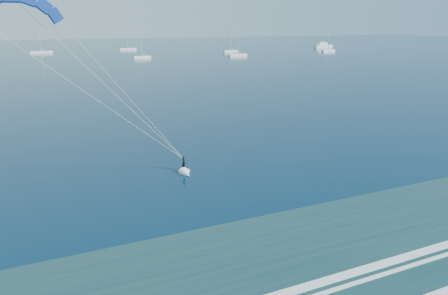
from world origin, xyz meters
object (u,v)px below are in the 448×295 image
Objects in this scene: sailboat_4 at (128,49)px; sailboat_7 at (238,55)px; sailboat_6 at (328,51)px; motor_yacht at (323,46)px; sailboat_5 at (231,51)px; kitesurfer_rig at (116,96)px; sailboat_2 at (41,52)px; sailboat_3 at (142,57)px.

sailboat_7 reaches higher than sailboat_4.
sailboat_6 is 0.80× the size of sailboat_7.
sailboat_4 is at bearing 167.55° from motor_yacht.
sailboat_5 is 56.37m from sailboat_6.
motor_yacht is 1.14× the size of sailboat_5.
kitesurfer_rig is 211.98m from sailboat_6.
sailboat_7 reaches higher than motor_yacht.
motor_yacht is 1.18× the size of sailboat_6.
sailboat_2 reaches higher than sailboat_4.
kitesurfer_rig is at bearing -100.64° from sailboat_4.
sailboat_2 is at bearing 127.56° from sailboat_3.
kitesurfer_rig reaches higher than sailboat_4.
sailboat_5 is at bearing -19.78° from sailboat_2.
sailboat_4 reaches higher than sailboat_3.
sailboat_2 is at bearing 160.83° from sailboat_6.
sailboat_2 is 103.86m from sailboat_5.
kitesurfer_rig reaches higher than sailboat_2.
sailboat_6 is 62.74m from sailboat_7.
motor_yacht is 174.39m from sailboat_2.
sailboat_5 is (89.97, 173.19, -8.79)m from kitesurfer_rig.
sailboat_3 is at bearing -163.89° from motor_yacht.
motor_yacht is at bearing 57.26° from sailboat_6.
sailboat_4 is 1.18× the size of sailboat_6.
kitesurfer_rig is 1.73× the size of sailboat_6.
sailboat_5 is (-75.70, -16.90, -0.74)m from motor_yacht.
sailboat_3 is at bearing 172.39° from sailboat_7.
sailboat_6 is at bearing -122.74° from motor_yacht.
sailboat_2 reaches higher than sailboat_7.
kitesurfer_rig is 156.69m from sailboat_3.
kitesurfer_rig is 1.47× the size of motor_yacht.
sailboat_3 is at bearing -159.22° from sailboat_5.
sailboat_7 is (46.30, -6.19, 0.03)m from sailboat_3.
sailboat_7 is at bearing 60.86° from kitesurfer_rig.
sailboat_7 is (-62.02, -9.48, 0.03)m from sailboat_6.
sailboat_5 is (49.09, -44.44, -0.01)m from sailboat_4.
sailboat_7 is at bearing -152.47° from motor_yacht.
kitesurfer_rig is 167.66m from sailboat_7.
sailboat_2 reaches higher than motor_yacht.
sailboat_3 is at bearing 76.98° from kitesurfer_rig.
sailboat_3 is 0.78× the size of sailboat_7.
kitesurfer_rig is at bearing -131.07° from motor_yacht.
kitesurfer_rig is at bearing -119.14° from sailboat_7.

